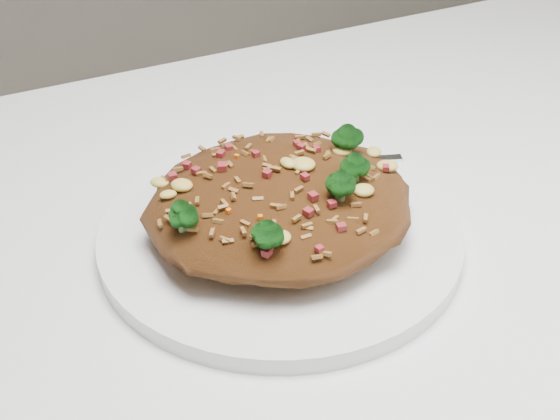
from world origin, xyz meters
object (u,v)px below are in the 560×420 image
object	(u,v)px
fork	(316,163)
fried_rice	(281,194)
dining_table	(279,396)
plate	(280,234)

from	to	relation	value
fork	fried_rice	bearing A→B (deg)	-115.93
dining_table	fork	size ratio (longest dim) A/B	7.59
dining_table	fried_rice	bearing A→B (deg)	63.08
dining_table	plate	xyz separation A→B (m)	(0.03, 0.06, 0.10)
plate	fork	world-z (taller)	fork
plate	dining_table	bearing A→B (deg)	-116.62
fried_rice	plate	bearing A→B (deg)	100.94
dining_table	plate	distance (m)	0.12
plate	fork	distance (m)	0.09
plate	fried_rice	bearing A→B (deg)	-79.06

